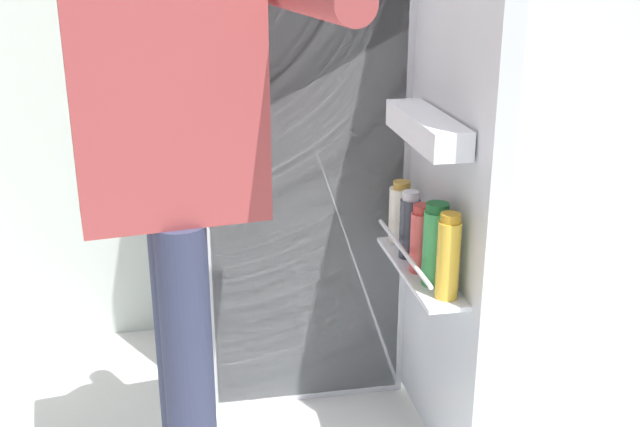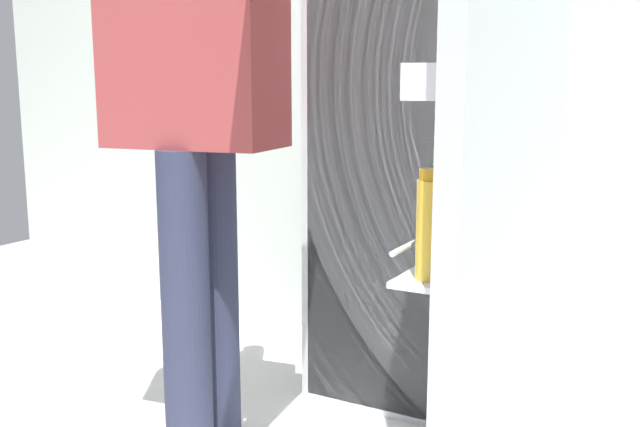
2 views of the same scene
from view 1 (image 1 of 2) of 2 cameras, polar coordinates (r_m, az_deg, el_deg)
name	(u,v)px [view 1 (image 1 of 2)]	position (r m, az deg, el deg)	size (l,w,h in m)	color
refrigerator	(304,108)	(2.41, -1.20, 7.79)	(0.67, 1.15, 1.80)	silver
person	(174,150)	(1.78, -10.71, 4.66)	(0.59, 0.68, 1.58)	#2D334C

